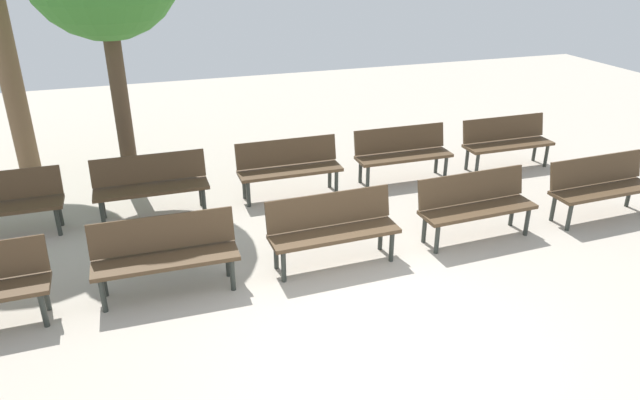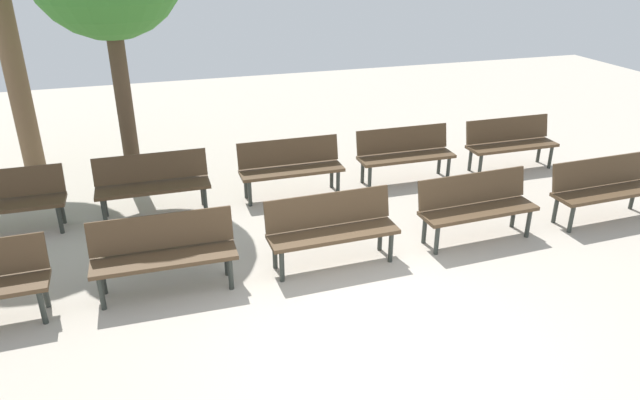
{
  "view_description": "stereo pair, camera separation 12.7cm",
  "coord_description": "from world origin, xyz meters",
  "px_view_note": "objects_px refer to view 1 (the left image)",
  "views": [
    {
      "loc": [
        -2.17,
        -4.33,
        3.7
      ],
      "look_at": [
        0.0,
        2.25,
        0.55
      ],
      "focal_mm": 32.43,
      "sensor_mm": 36.0,
      "label": 1
    },
    {
      "loc": [
        -2.05,
        -4.37,
        3.7
      ],
      "look_at": [
        0.0,
        2.25,
        0.55
      ],
      "focal_mm": 32.43,
      "sensor_mm": 36.0,
      "label": 2
    }
  ],
  "objects_px": {
    "bench_r1_c1": "(151,182)",
    "bench_r0_c4": "(601,184)",
    "bench_r0_c2": "(332,226)",
    "bench_r1_c4": "(507,139)",
    "bench_r0_c3": "(475,202)",
    "bench_r1_c3": "(402,151)",
    "bench_r1_c2": "(289,165)",
    "bench_r0_c1": "(165,251)"
  },
  "relations": [
    {
      "from": "bench_r1_c1",
      "to": "bench_r0_c4",
      "type": "bearing_deg",
      "value": -18.94
    },
    {
      "from": "bench_r0_c2",
      "to": "bench_r1_c4",
      "type": "distance_m",
      "value": 4.53
    },
    {
      "from": "bench_r0_c3",
      "to": "bench_r0_c4",
      "type": "bearing_deg",
      "value": -2.59
    },
    {
      "from": "bench_r1_c3",
      "to": "bench_r1_c4",
      "type": "bearing_deg",
      "value": -0.71
    },
    {
      "from": "bench_r1_c2",
      "to": "bench_r1_c3",
      "type": "distance_m",
      "value": 1.95
    },
    {
      "from": "bench_r0_c2",
      "to": "bench_r0_c3",
      "type": "height_order",
      "value": "same"
    },
    {
      "from": "bench_r0_c2",
      "to": "bench_r1_c3",
      "type": "bearing_deg",
      "value": 46.2
    },
    {
      "from": "bench_r1_c4",
      "to": "bench_r1_c2",
      "type": "bearing_deg",
      "value": 179.84
    },
    {
      "from": "bench_r0_c2",
      "to": "bench_r1_c4",
      "type": "height_order",
      "value": "same"
    },
    {
      "from": "bench_r0_c3",
      "to": "bench_r1_c1",
      "type": "xyz_separation_m",
      "value": [
        -4.06,
        2.07,
        0.0
      ]
    },
    {
      "from": "bench_r0_c2",
      "to": "bench_r0_c4",
      "type": "xyz_separation_m",
      "value": [
        4.08,
        0.04,
        0.0
      ]
    },
    {
      "from": "bench_r0_c4",
      "to": "bench_r0_c3",
      "type": "bearing_deg",
      "value": 177.93
    },
    {
      "from": "bench_r1_c1",
      "to": "bench_r1_c3",
      "type": "distance_m",
      "value": 4.02
    },
    {
      "from": "bench_r0_c2",
      "to": "bench_r1_c1",
      "type": "distance_m",
      "value": 2.93
    },
    {
      "from": "bench_r1_c2",
      "to": "bench_r0_c3",
      "type": "bearing_deg",
      "value": -46.82
    },
    {
      "from": "bench_r1_c1",
      "to": "bench_r0_c1",
      "type": "bearing_deg",
      "value": -89.28
    },
    {
      "from": "bench_r0_c1",
      "to": "bench_r1_c3",
      "type": "distance_m",
      "value": 4.56
    },
    {
      "from": "bench_r1_c3",
      "to": "bench_r0_c2",
      "type": "bearing_deg",
      "value": -131.92
    },
    {
      "from": "bench_r1_c1",
      "to": "bench_r1_c4",
      "type": "relative_size",
      "value": 1.0
    },
    {
      "from": "bench_r0_c3",
      "to": "bench_r1_c4",
      "type": "relative_size",
      "value": 1.01
    },
    {
      "from": "bench_r0_c2",
      "to": "bench_r1_c3",
      "type": "height_order",
      "value": "same"
    },
    {
      "from": "bench_r0_c3",
      "to": "bench_r1_c3",
      "type": "relative_size",
      "value": 1.01
    },
    {
      "from": "bench_r0_c1",
      "to": "bench_r0_c4",
      "type": "xyz_separation_m",
      "value": [
        6.07,
        0.04,
        0.0
      ]
    },
    {
      "from": "bench_r1_c1",
      "to": "bench_r0_c2",
      "type": "bearing_deg",
      "value": -46.46
    },
    {
      "from": "bench_r1_c2",
      "to": "bench_r1_c4",
      "type": "xyz_separation_m",
      "value": [
        3.93,
        -0.0,
        0.0
      ]
    },
    {
      "from": "bench_r0_c3",
      "to": "bench_r1_c2",
      "type": "xyz_separation_m",
      "value": [
        -1.98,
        2.12,
        0.0
      ]
    },
    {
      "from": "bench_r0_c4",
      "to": "bench_r1_c3",
      "type": "relative_size",
      "value": 1.01
    },
    {
      "from": "bench_r1_c1",
      "to": "bench_r0_c3",
      "type": "bearing_deg",
      "value": -27.18
    },
    {
      "from": "bench_r0_c2",
      "to": "bench_r1_c4",
      "type": "bearing_deg",
      "value": 26.98
    },
    {
      "from": "bench_r0_c1",
      "to": "bench_r1_c2",
      "type": "bearing_deg",
      "value": 47.37
    },
    {
      "from": "bench_r0_c1",
      "to": "bench_r0_c4",
      "type": "bearing_deg",
      "value": 1.0
    },
    {
      "from": "bench_r0_c3",
      "to": "bench_r1_c2",
      "type": "bearing_deg",
      "value": 130.7
    },
    {
      "from": "bench_r0_c2",
      "to": "bench_r0_c3",
      "type": "xyz_separation_m",
      "value": [
        2.03,
        0.05,
        0.0
      ]
    },
    {
      "from": "bench_r1_c1",
      "to": "bench_r1_c2",
      "type": "distance_m",
      "value": 2.07
    },
    {
      "from": "bench_r1_c2",
      "to": "bench_r1_c3",
      "type": "height_order",
      "value": "same"
    },
    {
      "from": "bench_r0_c1",
      "to": "bench_r1_c1",
      "type": "xyz_separation_m",
      "value": [
        -0.03,
        2.12,
        0.0
      ]
    },
    {
      "from": "bench_r0_c1",
      "to": "bench_r1_c2",
      "type": "relative_size",
      "value": 1.0
    },
    {
      "from": "bench_r0_c4",
      "to": "bench_r1_c2",
      "type": "bearing_deg",
      "value": 150.29
    },
    {
      "from": "bench_r0_c4",
      "to": "bench_r1_c1",
      "type": "height_order",
      "value": "same"
    },
    {
      "from": "bench_r0_c1",
      "to": "bench_r1_c3",
      "type": "relative_size",
      "value": 1.0
    },
    {
      "from": "bench_r0_c1",
      "to": "bench_r1_c3",
      "type": "xyz_separation_m",
      "value": [
        3.99,
        2.2,
        0.0
      ]
    },
    {
      "from": "bench_r0_c4",
      "to": "bench_r1_c3",
      "type": "xyz_separation_m",
      "value": [
        -2.08,
        2.16,
        0.0
      ]
    }
  ]
}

